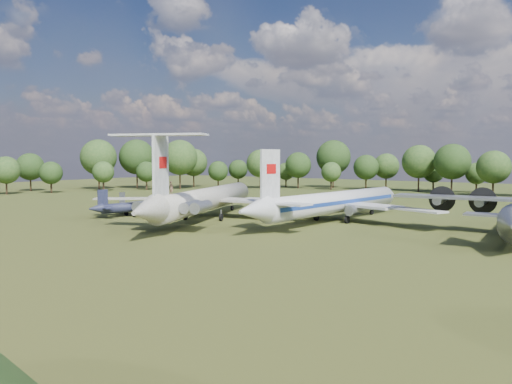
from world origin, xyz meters
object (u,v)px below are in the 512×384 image
Objects in this scene: il62_airliner at (207,204)px; small_prop_northwest at (138,206)px; person_on_il62 at (171,188)px; tu104_jet at (335,206)px; small_prop_west at (132,209)px.

small_prop_northwest is at bearing 153.84° from il62_airliner.
person_on_il62 is (24.58, -15.31, 5.19)m from small_prop_northwest.
il62_airliner is at bearing -67.23° from person_on_il62.
il62_airliner reaches higher than tu104_jet.
tu104_jet is 3.61× the size of small_prop_northwest.
small_prop_northwest is (-5.64, 6.17, -0.25)m from small_prop_west.
small_prop_west is 8.36m from small_prop_northwest.
small_prop_northwest is (-19.21, 1.61, -1.65)m from il62_airliner.
small_prop_west is 9.18× the size of person_on_il62.
person_on_il62 reaches higher than tu104_jet.
small_prop_northwest is (-37.98, -8.21, -1.44)m from tu104_jet.
small_prop_west is (-32.34, -14.38, -1.19)m from tu104_jet.
person_on_il62 is at bearing -90.00° from il62_airliner.
small_prop_northwest is at bearing 146.33° from small_prop_west.
small_prop_west reaches higher than small_prop_northwest.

